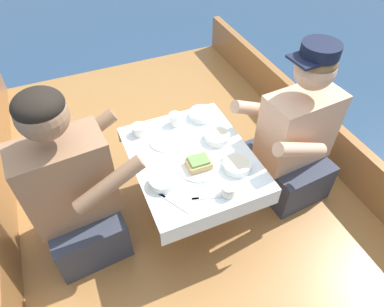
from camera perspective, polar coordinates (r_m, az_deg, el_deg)
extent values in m
plane|color=navy|center=(2.37, -1.42, -9.87)|extent=(60.00, 60.00, 0.00)
cube|color=#9E6B38|center=(2.27, -1.48, -8.04)|extent=(2.06, 3.23, 0.25)
cube|color=#936033|center=(2.06, -28.90, -11.24)|extent=(0.06, 3.23, 0.30)
cube|color=#936033|center=(2.49, 20.35, 3.58)|extent=(0.06, 3.23, 0.30)
cylinder|color=#B2B2B7|center=(1.92, 0.00, -5.29)|extent=(0.07, 0.07, 0.42)
cube|color=#9E6B38|center=(1.76, 0.00, -0.76)|extent=(0.57, 0.70, 0.02)
cube|color=white|center=(1.75, 0.00, -0.51)|extent=(0.60, 0.73, 0.00)
cube|color=white|center=(1.58, 5.24, -10.50)|extent=(0.60, 0.00, 0.10)
cube|color=white|center=(2.03, -4.03, 5.20)|extent=(0.60, 0.00, 0.10)
cube|color=#333847|center=(1.95, -17.40, -11.09)|extent=(0.40, 0.47, 0.26)
cube|color=#936B4C|center=(1.68, -20.01, -4.20)|extent=(0.42, 0.25, 0.46)
sphere|color=#936B4C|center=(1.43, -23.75, 5.89)|extent=(0.21, 0.21, 0.21)
ellipsoid|color=black|center=(1.40, -24.30, 7.35)|extent=(0.20, 0.20, 0.11)
cylinder|color=#936B4C|center=(1.76, -17.23, 3.02)|extent=(0.34, 0.10, 0.21)
cylinder|color=#936B4C|center=(1.51, -13.60, -5.06)|extent=(0.34, 0.10, 0.21)
cube|color=#333847|center=(2.18, 15.39, -2.61)|extent=(0.39, 0.47, 0.26)
cube|color=tan|center=(1.95, 17.27, 4.13)|extent=(0.42, 0.25, 0.42)
sphere|color=tan|center=(1.75, 19.81, 12.99)|extent=(0.20, 0.20, 0.20)
ellipsoid|color=brown|center=(1.73, 20.18, 14.21)|extent=(0.19, 0.19, 0.11)
cylinder|color=tan|center=(1.73, 17.66, 0.62)|extent=(0.34, 0.10, 0.21)
cylinder|color=tan|center=(1.93, 10.80, 7.30)|extent=(0.34, 0.10, 0.21)
cylinder|color=black|center=(1.70, 20.69, 15.91)|extent=(0.18, 0.18, 0.06)
cube|color=black|center=(1.65, 18.16, 14.55)|extent=(0.11, 0.15, 0.01)
cylinder|color=silver|center=(1.69, 1.08, -2.20)|extent=(0.21, 0.21, 0.01)
cylinder|color=silver|center=(1.83, -4.64, 2.04)|extent=(0.16, 0.16, 0.01)
cube|color=tan|center=(1.67, 1.09, -1.67)|extent=(0.12, 0.10, 0.04)
cube|color=#669347|center=(1.66, 1.10, -1.10)|extent=(0.10, 0.08, 0.01)
cylinder|color=silver|center=(1.61, -4.89, -4.62)|extent=(0.13, 0.13, 0.04)
cylinder|color=beige|center=(1.61, -4.91, -4.39)|extent=(0.11, 0.11, 0.02)
cylinder|color=silver|center=(1.83, 4.19, 2.79)|extent=(0.14, 0.14, 0.04)
cylinder|color=beige|center=(1.82, 4.21, 3.02)|extent=(0.11, 0.11, 0.02)
cylinder|color=silver|center=(1.69, 7.50, -1.97)|extent=(0.14, 0.14, 0.04)
cylinder|color=beige|center=(1.68, 7.53, -1.74)|extent=(0.11, 0.11, 0.02)
cylinder|color=silver|center=(1.97, 1.60, 6.54)|extent=(0.14, 0.14, 0.04)
cylinder|color=beige|center=(1.96, 1.60, 6.77)|extent=(0.12, 0.12, 0.02)
cylinder|color=silver|center=(1.88, -8.83, 3.95)|extent=(0.08, 0.08, 0.05)
torus|color=silver|center=(1.88, -7.42, 4.41)|extent=(0.04, 0.01, 0.04)
cylinder|color=#3D2314|center=(1.87, -8.88, 4.32)|extent=(0.07, 0.07, 0.01)
cylinder|color=silver|center=(1.91, -2.84, 5.74)|extent=(0.07, 0.07, 0.07)
torus|color=silver|center=(1.92, -1.64, 6.14)|extent=(0.04, 0.01, 0.04)
cylinder|color=#3D2314|center=(1.90, -2.86, 6.22)|extent=(0.06, 0.06, 0.01)
cylinder|color=silver|center=(1.57, 6.08, -6.17)|extent=(0.06, 0.06, 0.05)
cylinder|color=beige|center=(1.57, 6.08, -6.17)|extent=(0.07, 0.07, 0.03)
cube|color=silver|center=(1.55, -3.02, -8.27)|extent=(0.09, 0.15, 0.00)
cube|color=silver|center=(1.58, -4.99, -7.01)|extent=(0.04, 0.04, 0.00)
cube|color=silver|center=(1.84, 0.57, 2.54)|extent=(0.11, 0.15, 0.00)
cube|color=silver|center=(1.57, 3.08, -7.35)|extent=(0.17, 0.06, 0.00)
cube|color=silver|center=(1.57, 0.52, -7.57)|extent=(0.04, 0.03, 0.00)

